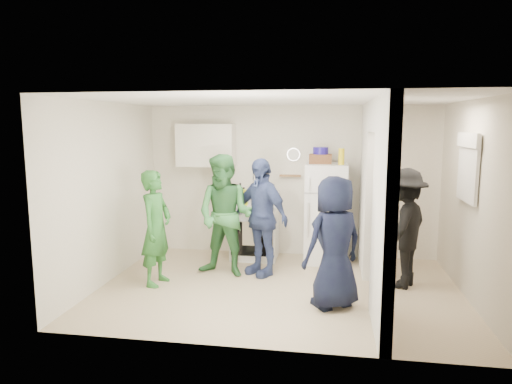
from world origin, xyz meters
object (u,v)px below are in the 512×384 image
(person_denim, at_px, (261,217))
(fridge, at_px, (326,213))
(blue_bowl, at_px, (321,151))
(wicker_basket, at_px, (320,159))
(person_green_center, at_px, (225,216))
(person_nook, at_px, (404,228))
(stove, at_px, (255,231))
(yellow_cup_stack_top, at_px, (341,157))
(person_navy, at_px, (334,242))
(person_green_left, at_px, (156,228))

(person_denim, bearing_deg, fridge, 77.07)
(blue_bowl, bearing_deg, wicker_basket, 0.00)
(person_green_center, xyz_separation_m, person_nook, (2.48, -0.08, -0.08))
(stove, xyz_separation_m, yellow_cup_stack_top, (1.37, -0.13, 1.24))
(person_navy, distance_m, person_nook, 1.27)
(wicker_basket, bearing_deg, person_nook, -41.73)
(yellow_cup_stack_top, xyz_separation_m, person_green_center, (-1.65, -0.79, -0.82))
(yellow_cup_stack_top, bearing_deg, blue_bowl, 154.89)
(person_green_left, xyz_separation_m, person_navy, (2.40, -0.43, 0.01))
(stove, bearing_deg, person_denim, -74.66)
(stove, height_order, blue_bowl, blue_bowl)
(blue_bowl, height_order, person_denim, blue_bowl)
(person_denim, height_order, person_nook, person_denim)
(stove, bearing_deg, person_green_left, -128.22)
(person_navy, bearing_deg, stove, -92.29)
(stove, height_order, person_navy, person_navy)
(person_green_left, distance_m, person_green_center, 1.00)
(blue_bowl, bearing_deg, stove, -178.91)
(stove, bearing_deg, fridge, -1.50)
(yellow_cup_stack_top, xyz_separation_m, person_green_left, (-2.50, -1.31, -0.91))
(fridge, xyz_separation_m, person_green_left, (-2.28, -1.41, 0.00))
(blue_bowl, xyz_separation_m, person_green_left, (-2.18, -1.46, -0.99))
(blue_bowl, bearing_deg, person_denim, -135.52)
(blue_bowl, relative_size, person_denim, 0.14)
(person_green_left, bearing_deg, fridge, -50.24)
(fridge, bearing_deg, blue_bowl, 153.43)
(blue_bowl, height_order, person_nook, blue_bowl)
(person_green_center, relative_size, person_nook, 1.09)
(stove, xyz_separation_m, person_denim, (0.22, -0.79, 0.40))
(blue_bowl, height_order, person_green_left, blue_bowl)
(blue_bowl, xyz_separation_m, person_green_center, (-1.33, -0.94, -0.90))
(wicker_basket, bearing_deg, yellow_cup_stack_top, -25.11)
(wicker_basket, xyz_separation_m, person_green_center, (-1.33, -0.94, -0.77))
(person_green_left, xyz_separation_m, person_nook, (3.33, 0.44, 0.02))
(fridge, height_order, person_denim, person_denim)
(person_green_left, relative_size, person_green_center, 0.89)
(yellow_cup_stack_top, xyz_separation_m, person_navy, (-0.10, -1.74, -0.91))
(person_denim, xyz_separation_m, person_nook, (1.98, -0.21, -0.05))
(blue_bowl, bearing_deg, fridge, -26.57)
(person_denim, relative_size, person_nook, 1.06)
(blue_bowl, bearing_deg, person_green_center, -144.82)
(blue_bowl, xyz_separation_m, person_navy, (0.22, -1.89, -0.99))
(yellow_cup_stack_top, bearing_deg, fridge, 155.56)
(yellow_cup_stack_top, bearing_deg, wicker_basket, 154.89)
(stove, relative_size, person_denim, 0.54)
(fridge, distance_m, blue_bowl, 1.00)
(yellow_cup_stack_top, relative_size, person_green_left, 0.16)
(stove, relative_size, person_navy, 0.58)
(person_green_center, height_order, person_nook, person_green_center)
(fridge, xyz_separation_m, yellow_cup_stack_top, (0.22, -0.10, 0.91))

